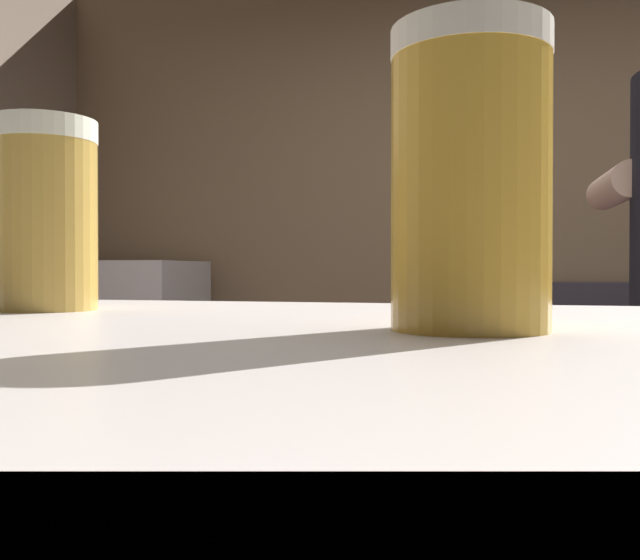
{
  "coord_description": "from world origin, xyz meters",
  "views": [
    {
      "loc": [
        -0.17,
        -1.39,
        1.12
      ],
      "look_at": [
        -0.34,
        -0.75,
        1.11
      ],
      "focal_mm": 39.05,
      "sensor_mm": 36.0,
      "label": 1
    }
  ],
  "objects_px": {
    "pint_glass_near": "(470,180)",
    "mini_fridge": "(126,377)",
    "pint_glass_far": "(46,215)",
    "mixing_bowl": "(461,329)"
  },
  "relations": [
    {
      "from": "mini_fridge",
      "to": "pint_glass_near",
      "type": "bearing_deg",
      "value": -56.99
    },
    {
      "from": "mixing_bowl",
      "to": "pint_glass_near",
      "type": "bearing_deg",
      "value": -86.69
    },
    {
      "from": "mini_fridge",
      "to": "mixing_bowl",
      "type": "distance_m",
      "value": 2.11
    },
    {
      "from": "mixing_bowl",
      "to": "pint_glass_near",
      "type": "relative_size",
      "value": 1.2
    },
    {
      "from": "mixing_bowl",
      "to": "pint_glass_far",
      "type": "xyz_separation_m",
      "value": [
        -0.21,
        -1.55,
        0.2
      ]
    },
    {
      "from": "pint_glass_near",
      "to": "mini_fridge",
      "type": "bearing_deg",
      "value": 123.01
    },
    {
      "from": "pint_glass_near",
      "to": "mixing_bowl",
      "type": "bearing_deg",
      "value": 93.31
    },
    {
      "from": "mini_fridge",
      "to": "pint_glass_near",
      "type": "relative_size",
      "value": 8.09
    },
    {
      "from": "mini_fridge",
      "to": "pint_glass_far",
      "type": "relative_size",
      "value": 8.46
    },
    {
      "from": "mixing_bowl",
      "to": "pint_glass_near",
      "type": "xyz_separation_m",
      "value": [
        0.1,
        -1.65,
        0.21
      ]
    }
  ]
}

